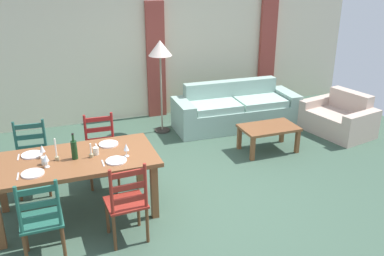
% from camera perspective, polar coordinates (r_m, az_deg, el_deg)
% --- Properties ---
extents(ground_plane, '(9.60, 9.60, 0.02)m').
position_cam_1_polar(ground_plane, '(5.59, -1.57, -9.55)').
color(ground_plane, '#3A5443').
extents(wall_far, '(9.60, 0.16, 2.70)m').
position_cam_1_polar(wall_far, '(8.13, -9.32, 10.50)').
color(wall_far, beige).
rests_on(wall_far, ground_plane).
extents(curtain_panel_left, '(0.35, 0.08, 2.20)m').
position_cam_1_polar(curtain_panel_left, '(8.18, -4.87, 8.98)').
color(curtain_panel_left, '#9B3F36').
rests_on(curtain_panel_left, ground_plane).
extents(curtain_panel_right, '(0.35, 0.08, 2.20)m').
position_cam_1_polar(curtain_panel_right, '(9.10, 10.06, 10.03)').
color(curtain_panel_right, '#9B3F36').
rests_on(curtain_panel_right, ground_plane).
extents(dining_table, '(1.90, 0.96, 0.75)m').
position_cam_1_polar(dining_table, '(5.14, -15.55, -4.83)').
color(dining_table, brown).
rests_on(dining_table, ground_plane).
extents(dining_chair_near_left, '(0.43, 0.41, 0.96)m').
position_cam_1_polar(dining_chair_near_left, '(4.57, -19.62, -11.64)').
color(dining_chair_near_left, '#215949').
rests_on(dining_chair_near_left, ground_plane).
extents(dining_chair_near_right, '(0.44, 0.42, 0.96)m').
position_cam_1_polar(dining_chair_near_right, '(4.65, -8.74, -9.88)').
color(dining_chair_near_right, maroon).
rests_on(dining_chair_near_right, ground_plane).
extents(dining_chair_far_left, '(0.44, 0.43, 0.96)m').
position_cam_1_polar(dining_chair_far_left, '(5.93, -20.68, -3.80)').
color(dining_chair_far_left, '#22554A').
rests_on(dining_chair_far_left, ground_plane).
extents(dining_chair_far_right, '(0.44, 0.42, 0.96)m').
position_cam_1_polar(dining_chair_far_right, '(5.92, -12.09, -2.88)').
color(dining_chair_far_right, maroon).
rests_on(dining_chair_far_right, ground_plane).
extents(dinner_plate_near_left, '(0.24, 0.24, 0.02)m').
position_cam_1_polar(dinner_plate_near_left, '(4.88, -20.63, -5.75)').
color(dinner_plate_near_left, white).
rests_on(dinner_plate_near_left, dining_table).
extents(fork_near_left, '(0.03, 0.17, 0.01)m').
position_cam_1_polar(fork_near_left, '(4.89, -22.38, -6.03)').
color(fork_near_left, silver).
rests_on(fork_near_left, dining_table).
extents(dinner_plate_near_right, '(0.24, 0.24, 0.02)m').
position_cam_1_polar(dinner_plate_near_right, '(4.92, -10.15, -4.35)').
color(dinner_plate_near_right, white).
rests_on(dinner_plate_near_right, dining_table).
extents(fork_near_right, '(0.02, 0.17, 0.01)m').
position_cam_1_polar(fork_near_right, '(4.90, -11.87, -4.65)').
color(fork_near_right, silver).
rests_on(fork_near_right, dining_table).
extents(dinner_plate_far_left, '(0.24, 0.24, 0.02)m').
position_cam_1_polar(dinner_plate_far_left, '(5.33, -20.72, -3.39)').
color(dinner_plate_far_left, white).
rests_on(dinner_plate_far_left, dining_table).
extents(fork_far_left, '(0.03, 0.17, 0.01)m').
position_cam_1_polar(fork_far_left, '(5.34, -22.31, -3.65)').
color(fork_far_left, silver).
rests_on(fork_far_left, dining_table).
extents(dinner_plate_far_right, '(0.24, 0.24, 0.02)m').
position_cam_1_polar(dinner_plate_far_right, '(5.37, -11.15, -2.13)').
color(dinner_plate_far_right, white).
rests_on(dinner_plate_far_right, dining_table).
extents(fork_far_right, '(0.02, 0.17, 0.01)m').
position_cam_1_polar(fork_far_right, '(5.36, -12.73, -2.40)').
color(fork_far_right, silver).
rests_on(fork_far_right, dining_table).
extents(wine_bottle, '(0.07, 0.07, 0.32)m').
position_cam_1_polar(wine_bottle, '(5.05, -15.56, -2.78)').
color(wine_bottle, '#143819').
rests_on(wine_bottle, dining_table).
extents(wine_glass_near_left, '(0.06, 0.06, 0.16)m').
position_cam_1_polar(wine_glass_near_left, '(4.94, -19.05, -3.85)').
color(wine_glass_near_left, white).
rests_on(wine_glass_near_left, dining_table).
extents(wine_glass_near_right, '(0.06, 0.06, 0.16)m').
position_cam_1_polar(wine_glass_near_right, '(4.98, -8.84, -2.62)').
color(wine_glass_near_right, white).
rests_on(wine_glass_near_right, dining_table).
extents(wine_glass_far_left, '(0.06, 0.06, 0.16)m').
position_cam_1_polar(wine_glass_far_left, '(5.18, -19.51, -2.68)').
color(wine_glass_far_left, white).
rests_on(wine_glass_far_left, dining_table).
extents(coffee_cup_primary, '(0.07, 0.07, 0.09)m').
position_cam_1_polar(coffee_cup_primary, '(5.12, -12.81, -3.03)').
color(coffee_cup_primary, silver).
rests_on(coffee_cup_primary, dining_table).
extents(coffee_cup_secondary, '(0.07, 0.07, 0.09)m').
position_cam_1_polar(coffee_cup_secondary, '(5.04, -19.22, -4.17)').
color(coffee_cup_secondary, silver).
rests_on(coffee_cup_secondary, dining_table).
extents(candle_tall, '(0.05, 0.05, 0.27)m').
position_cam_1_polar(candle_tall, '(5.09, -17.76, -3.35)').
color(candle_tall, '#998C66').
rests_on(candle_tall, dining_table).
extents(candle_short, '(0.05, 0.05, 0.17)m').
position_cam_1_polar(candle_short, '(5.06, -13.41, -3.37)').
color(candle_short, '#998C66').
rests_on(candle_short, dining_table).
extents(couch, '(2.30, 0.87, 0.80)m').
position_cam_1_polar(couch, '(7.89, 5.78, 2.37)').
color(couch, '#95B4A6').
rests_on(couch, ground_plane).
extents(coffee_table, '(0.90, 0.56, 0.42)m').
position_cam_1_polar(coffee_table, '(6.88, 10.27, -0.29)').
color(coffee_table, brown).
rests_on(coffee_table, ground_plane).
extents(armchair_upholstered, '(1.02, 1.30, 0.72)m').
position_cam_1_polar(armchair_upholstered, '(8.00, 19.26, 1.17)').
color(armchair_upholstered, '#C7AC9C').
rests_on(armchair_upholstered, ground_plane).
extents(standing_lamp, '(0.40, 0.40, 1.64)m').
position_cam_1_polar(standing_lamp, '(7.29, -4.30, 9.93)').
color(standing_lamp, '#332D28').
rests_on(standing_lamp, ground_plane).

